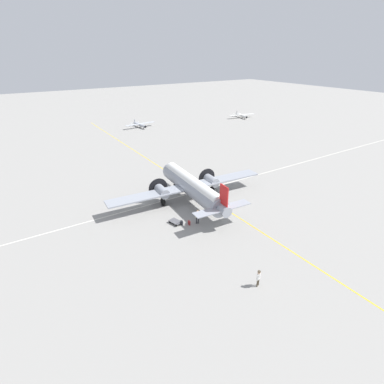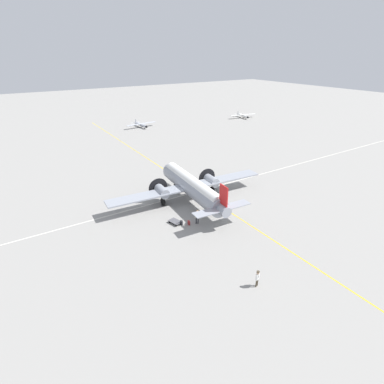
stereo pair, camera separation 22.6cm
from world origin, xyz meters
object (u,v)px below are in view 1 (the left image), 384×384
suitcase_near_door (189,223)px  light_aircraft_distant (242,115)px  suitcase_upright_spare (182,223)px  passenger_boarding (197,216)px  baggage_cart (176,222)px  light_aircraft_taxiing (140,125)px  crew_foreground (259,277)px  ramp_agent (198,215)px  airliner_main (191,185)px

suitcase_near_door → light_aircraft_distant: (46.11, -49.07, 0.48)m
suitcase_upright_spare → light_aircraft_distant: size_ratio=0.07×
passenger_boarding → suitcase_upright_spare: passenger_boarding is taller
passenger_boarding → baggage_cart: 2.83m
light_aircraft_distant → light_aircraft_taxiing: size_ratio=0.98×
suitcase_upright_spare → baggage_cart: bearing=35.0°
crew_foreground → ramp_agent: size_ratio=0.95×
passenger_boarding → light_aircraft_taxiing: passenger_boarding is taller
passenger_boarding → ramp_agent: ramp_agent is taller
suitcase_upright_spare → light_aircraft_taxiing: bearing=-18.5°
suitcase_near_door → suitcase_upright_spare: suitcase_near_door is taller
crew_foreground → light_aircraft_distant: size_ratio=0.19×
crew_foreground → light_aircraft_distant: 76.60m
suitcase_near_door → baggage_cart: bearing=46.9°
passenger_boarding → baggage_cart: passenger_boarding is taller
baggage_cart → suitcase_upright_spare: bearing=-159.2°
suitcase_upright_spare → light_aircraft_distant: 67.57m
suitcase_near_door → light_aircraft_taxiing: 53.94m
suitcase_near_door → light_aircraft_distant: 67.34m
ramp_agent → suitcase_upright_spare: 2.19m
crew_foreground → passenger_boarding: (12.05, -1.44, 0.02)m
passenger_boarding → ramp_agent: (0.12, -0.11, 0.01)m
ramp_agent → baggage_cart: ramp_agent is taller
suitcase_near_door → light_aircraft_taxiing: light_aircraft_taxiing is taller
ramp_agent → light_aircraft_taxiing: (51.61, -15.12, -0.33)m
ramp_agent → light_aircraft_taxiing: bearing=-93.6°
suitcase_near_door → light_aircraft_taxiing: size_ratio=0.07×
airliner_main → ramp_agent: 6.21m
light_aircraft_distant → light_aircraft_taxiing: 33.24m
baggage_cart → ramp_agent: bearing=-133.7°
crew_foreground → ramp_agent: bearing=-115.2°
suitcase_upright_spare → ramp_agent: bearing=-109.5°
suitcase_upright_spare → passenger_boarding: bearing=-113.9°
suitcase_upright_spare → light_aircraft_taxiing: light_aircraft_taxiing is taller
crew_foreground → baggage_cart: crew_foreground is taller
airliner_main → light_aircraft_taxiing: 47.82m
suitcase_upright_spare → light_aircraft_distant: bearing=-47.5°
light_aircraft_distant → ramp_agent: bearing=-36.4°
airliner_main → light_aircraft_distant: 61.07m
passenger_boarding → ramp_agent: bearing=-100.3°
crew_foreground → suitcase_upright_spare: size_ratio=2.90×
baggage_cart → light_aircraft_taxiing: (50.26, -17.51, 0.50)m
light_aircraft_distant → light_aircraft_taxiing: light_aircraft_taxiing is taller
ramp_agent → light_aircraft_taxiing: size_ratio=0.20×
crew_foreground → suitcase_near_door: 12.39m
passenger_boarding → suitcase_near_door: size_ratio=3.01×
passenger_boarding → suitcase_upright_spare: (0.80, 1.80, -0.81)m
suitcase_near_door → passenger_boarding: bearing=-106.6°
light_aircraft_distant → light_aircraft_taxiing: (5.32, 32.81, 0.01)m
airliner_main → ramp_agent: bearing=159.8°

